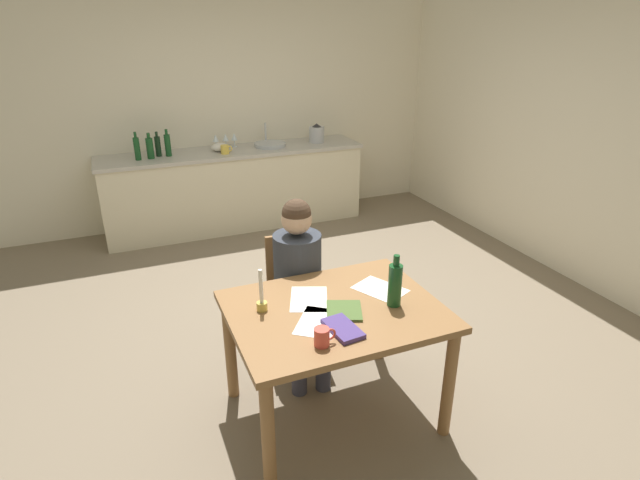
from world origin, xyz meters
TOP-DOWN VIEW (x-y plane):
  - ground_plane at (0.00, 0.00)m, footprint 5.20×5.20m
  - wall_back at (0.00, 2.60)m, footprint 5.20×0.12m
  - wall_right at (2.60, 0.00)m, footprint 0.12×5.20m
  - kitchen_counter at (0.00, 2.24)m, footprint 2.93×0.64m
  - dining_table at (-0.23, -1.07)m, footprint 1.18×0.92m
  - chair_at_table at (-0.22, -0.37)m, footprint 0.45×0.45m
  - person_seated at (-0.24, -0.52)m, footprint 0.38×0.62m
  - coffee_mug at (-0.43, -1.37)m, footprint 0.12×0.08m
  - candlestick at (-0.62, -0.94)m, footprint 0.06×0.06m
  - book_magazine at (-0.28, -1.30)m, footprint 0.16×0.26m
  - book_cookery at (-0.20, -1.13)m, footprint 0.26×0.27m
  - paper_letter at (-0.33, -0.92)m, footprint 0.31×0.35m
  - paper_bill at (0.11, -0.98)m, footprint 0.32×0.36m
  - paper_envelope at (-0.37, -1.17)m, footprint 0.35×0.36m
  - wine_bottle_on_table at (0.09, -1.17)m, footprint 0.08×0.08m
  - sink_unit at (0.43, 2.24)m, footprint 0.36×0.36m
  - bottle_oil at (-1.01, 2.17)m, footprint 0.06×0.06m
  - bottle_vinegar at (-0.88, 2.18)m, footprint 0.07×0.07m
  - bottle_wine_red at (-0.80, 2.25)m, footprint 0.06×0.06m
  - bottle_sauce at (-0.70, 2.23)m, footprint 0.06×0.06m
  - mixing_bowl at (-0.14, 2.24)m, footprint 0.19×0.19m
  - stovetop_kettle at (1.01, 2.24)m, footprint 0.18×0.18m
  - wine_glass_near_sink at (0.06, 2.39)m, footprint 0.07×0.07m
  - wine_glass_by_kettle at (-0.04, 2.39)m, footprint 0.07×0.07m
  - wine_glass_back_left at (-0.15, 2.39)m, footprint 0.07×0.07m
  - teacup_on_counter at (-0.12, 2.09)m, footprint 0.13×0.09m

SIDE VIEW (x-z plane):
  - ground_plane at x=0.00m, z-range -0.04..0.00m
  - kitchen_counter at x=0.00m, z-range 0.00..0.90m
  - chair_at_table at x=-0.22m, z-range 0.05..0.92m
  - dining_table at x=-0.23m, z-range 0.26..1.01m
  - person_seated at x=-0.24m, z-range 0.08..1.28m
  - paper_letter at x=-0.33m, z-range 0.74..0.75m
  - paper_bill at x=0.11m, z-range 0.74..0.75m
  - paper_envelope at x=-0.37m, z-range 0.74..0.75m
  - book_cookery at x=-0.20m, z-range 0.74..0.76m
  - book_magazine at x=-0.28m, z-range 0.74..0.77m
  - coffee_mug at x=-0.43m, z-range 0.75..0.84m
  - candlestick at x=-0.62m, z-range 0.69..0.94m
  - wine_bottle_on_table at x=0.09m, z-range 0.72..1.03m
  - sink_unit at x=0.43m, z-range 0.80..1.04m
  - mixing_bowl at x=-0.14m, z-range 0.90..0.99m
  - teacup_on_counter at x=-0.12m, z-range 0.90..0.99m
  - stovetop_kettle at x=1.01m, z-range 0.89..1.11m
  - wine_glass_near_sink at x=0.06m, z-range 0.93..1.09m
  - wine_glass_by_kettle at x=-0.04m, z-range 0.93..1.09m
  - wine_glass_back_left at x=-0.15m, z-range 0.93..1.09m
  - bottle_wine_red at x=-0.80m, z-range 0.88..1.14m
  - bottle_vinegar at x=-0.88m, z-range 0.88..1.15m
  - bottle_sauce at x=-0.70m, z-range 0.88..1.16m
  - bottle_oil at x=-1.01m, z-range 0.88..1.17m
  - wall_back at x=0.00m, z-range 0.00..2.60m
  - wall_right at x=2.60m, z-range 0.00..2.60m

